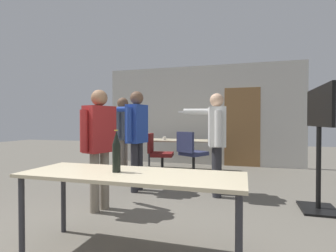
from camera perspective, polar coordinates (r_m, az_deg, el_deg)
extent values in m
cube|color=beige|center=(7.23, 7.07, 2.35)|extent=(5.30, 0.10, 2.68)
cube|color=olive|center=(7.08, 15.82, -0.21)|extent=(0.90, 0.02, 2.05)
cube|color=#C6B793|center=(2.32, -8.05, -10.46)|extent=(1.93, 0.66, 0.03)
cylinder|color=#2D2D33|center=(2.71, -29.25, -16.88)|extent=(0.05, 0.05, 0.70)
cylinder|color=#2D2D33|center=(1.98, 15.14, -23.68)|extent=(0.05, 0.05, 0.70)
cylinder|color=#2D2D33|center=(3.10, -21.81, -14.53)|extent=(0.05, 0.05, 0.70)
cylinder|color=#2D2D33|center=(2.49, 15.41, -18.44)|extent=(0.05, 0.05, 0.70)
cube|color=#C6B793|center=(6.27, 2.75, -3.17)|extent=(1.96, 0.75, 0.03)
cylinder|color=#2D2D33|center=(6.29, -6.15, -6.51)|extent=(0.05, 0.05, 0.70)
cylinder|color=#2D2D33|center=(5.85, 10.87, -7.10)|extent=(0.05, 0.05, 0.70)
cylinder|color=#2D2D33|center=(6.87, -4.14, -5.86)|extent=(0.05, 0.05, 0.70)
cylinder|color=#2D2D33|center=(6.47, 11.40, -6.31)|extent=(0.05, 0.05, 0.70)
cube|color=black|center=(4.13, 29.88, -15.42)|extent=(0.44, 0.56, 0.03)
cylinder|color=black|center=(4.01, 29.95, -7.82)|extent=(0.06, 0.06, 1.08)
cube|color=black|center=(3.97, 30.06, 3.65)|extent=(0.04, 1.18, 0.52)
cube|color=#192342|center=(3.98, 30.38, 3.64)|extent=(0.01, 1.09, 0.46)
cylinder|color=#28282D|center=(4.18, 10.61, -9.81)|extent=(0.14, 0.14, 0.78)
cylinder|color=#28282D|center=(4.36, 10.40, -9.35)|extent=(0.14, 0.14, 0.78)
cube|color=silver|center=(4.20, 10.53, -0.14)|extent=(0.32, 0.48, 0.62)
sphere|color=#DBAD89|center=(4.21, 10.55, 5.54)|extent=(0.22, 0.22, 0.22)
cylinder|color=silver|center=(3.93, 10.87, -0.54)|extent=(0.11, 0.11, 0.53)
cylinder|color=silver|center=(4.46, 6.83, 3.09)|extent=(0.54, 0.20, 0.11)
cube|color=white|center=(4.46, 3.01, 3.10)|extent=(0.12, 0.06, 0.03)
cylinder|color=slate|center=(5.36, -10.17, -7.29)|extent=(0.12, 0.12, 0.80)
cylinder|color=slate|center=(5.50, -9.42, -7.07)|extent=(0.12, 0.12, 0.80)
cube|color=#4C5660|center=(5.38, -9.82, 0.41)|extent=(0.22, 0.38, 0.63)
sphere|color=brown|center=(5.39, -9.83, 4.95)|extent=(0.22, 0.22, 0.22)
cylinder|color=#4C5660|center=(5.16, -10.98, 0.24)|extent=(0.09, 0.09, 0.55)
cylinder|color=#4C5660|center=(5.71, -11.24, 3.05)|extent=(0.55, 0.09, 0.09)
cube|color=white|center=(5.86, -13.87, 2.99)|extent=(0.12, 0.04, 0.03)
cylinder|color=slate|center=(3.59, -15.68, -11.76)|extent=(0.12, 0.12, 0.77)
cylinder|color=slate|center=(3.69, -13.65, -11.38)|extent=(0.12, 0.12, 0.77)
cube|color=maroon|center=(3.55, -14.70, -0.66)|extent=(0.34, 0.44, 0.61)
sphere|color=#936B4C|center=(3.56, -14.73, 5.94)|extent=(0.21, 0.21, 0.21)
cylinder|color=maroon|center=(3.40, -17.85, -1.02)|extent=(0.09, 0.09, 0.52)
cylinder|color=maroon|center=(3.91, -14.47, 3.11)|extent=(0.53, 0.26, 0.09)
cube|color=white|center=(4.14, -17.10, 2.98)|extent=(0.13, 0.07, 0.03)
cylinder|color=#28282D|center=(4.42, -7.34, -8.99)|extent=(0.12, 0.12, 0.81)
cylinder|color=#28282D|center=(4.56, -6.25, -8.68)|extent=(0.12, 0.12, 0.81)
cube|color=#23429E|center=(4.43, -6.81, 0.48)|extent=(0.27, 0.42, 0.64)
sphere|color=brown|center=(4.44, -6.82, 6.08)|extent=(0.23, 0.23, 0.23)
cylinder|color=#23429E|center=(4.22, -8.51, 0.27)|extent=(0.09, 0.09, 0.55)
cylinder|color=#23429E|center=(4.78, -8.16, 3.69)|extent=(0.56, 0.17, 0.09)
cube|color=white|center=(4.95, -11.16, 3.59)|extent=(0.12, 0.05, 0.03)
cylinder|color=black|center=(5.64, 5.58, -10.83)|extent=(0.52, 0.52, 0.03)
cylinder|color=black|center=(5.60, 5.58, -8.53)|extent=(0.06, 0.06, 0.43)
cube|color=navy|center=(5.57, 5.59, -5.94)|extent=(0.63, 0.63, 0.08)
cube|color=navy|center=(5.35, 3.73, -3.53)|extent=(0.41, 0.28, 0.42)
cylinder|color=black|center=(5.82, -1.26, -10.47)|extent=(0.52, 0.52, 0.03)
cylinder|color=black|center=(5.78, -1.26, -8.47)|extent=(0.06, 0.06, 0.38)
cube|color=maroon|center=(5.75, -1.26, -6.20)|extent=(0.53, 0.53, 0.08)
cube|color=maroon|center=(5.76, -3.83, -3.69)|extent=(0.13, 0.44, 0.42)
cylinder|color=black|center=(2.36, -11.17, -6.83)|extent=(0.07, 0.07, 0.25)
cone|color=black|center=(2.34, -11.18, -2.41)|extent=(0.06, 0.06, 0.11)
cylinder|color=gold|center=(2.34, -11.19, -0.93)|extent=(0.03, 0.03, 0.01)
cylinder|color=silver|center=(6.21, -0.78, -2.68)|extent=(0.08, 0.08, 0.09)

